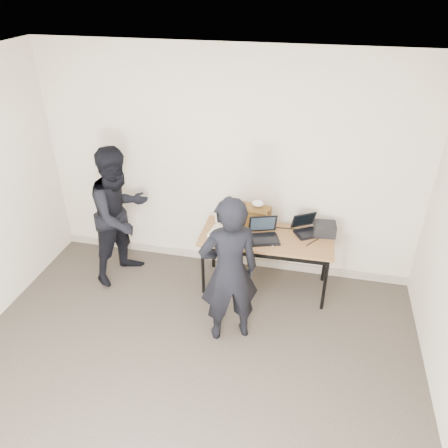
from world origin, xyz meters
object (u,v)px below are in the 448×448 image
(desk, at_px, (267,241))
(leather_satchel, at_px, (255,215))
(laptop_right, at_px, (307,229))
(laptop_beige, at_px, (224,229))
(person_typist, at_px, (229,272))
(equipment_box, at_px, (325,229))
(person_observer, at_px, (120,215))
(laptop_center, at_px, (264,234))

(desk, height_order, leather_satchel, leather_satchel)
(laptop_right, bearing_deg, laptop_beige, 162.33)
(laptop_beige, bearing_deg, leather_satchel, 47.39)
(desk, height_order, laptop_beige, laptop_beige)
(desk, height_order, person_typist, person_typist)
(laptop_right, height_order, equipment_box, laptop_right)
(person_typist, bearing_deg, laptop_beige, -98.40)
(desk, distance_m, laptop_beige, 0.50)
(person_observer, bearing_deg, laptop_center, -63.69)
(laptop_beige, distance_m, laptop_right, 0.95)
(laptop_beige, relative_size, laptop_center, 0.83)
(leather_satchel, bearing_deg, laptop_beige, -131.55)
(laptop_right, bearing_deg, leather_satchel, 145.54)
(laptop_center, height_order, equipment_box, laptop_center)
(leather_satchel, xyz_separation_m, person_typist, (-0.07, -1.08, -0.04))
(laptop_center, distance_m, leather_satchel, 0.31)
(laptop_beige, relative_size, leather_satchel, 0.85)
(desk, height_order, person_observer, person_observer)
(laptop_center, bearing_deg, laptop_beige, 160.33)
(laptop_right, relative_size, person_observer, 0.23)
(laptop_center, xyz_separation_m, laptop_right, (0.46, 0.23, -0.01))
(laptop_center, bearing_deg, person_typist, -123.76)
(equipment_box, xyz_separation_m, person_typist, (-0.88, -1.04, 0.02))
(desk, bearing_deg, laptop_beige, -177.61)
(equipment_box, bearing_deg, laptop_center, -160.72)
(person_typist, bearing_deg, equipment_box, -154.90)
(leather_satchel, bearing_deg, laptop_right, 5.75)
(laptop_center, height_order, person_observer, person_observer)
(desk, relative_size, equipment_box, 6.24)
(desk, height_order, equipment_box, equipment_box)
(person_observer, bearing_deg, desk, -62.44)
(laptop_center, relative_size, person_observer, 0.24)
(person_typist, bearing_deg, desk, -131.22)
(leather_satchel, bearing_deg, equipment_box, 6.63)
(laptop_beige, bearing_deg, laptop_center, 6.76)
(leather_satchel, distance_m, person_typist, 1.08)
(laptop_beige, relative_size, laptop_right, 0.84)
(equipment_box, bearing_deg, desk, -163.05)
(laptop_beige, xyz_separation_m, person_typist, (0.24, -0.82, 0.04))
(laptop_right, relative_size, person_typist, 0.24)
(leather_satchel, distance_m, person_observer, 1.57)
(laptop_beige, distance_m, laptop_center, 0.46)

